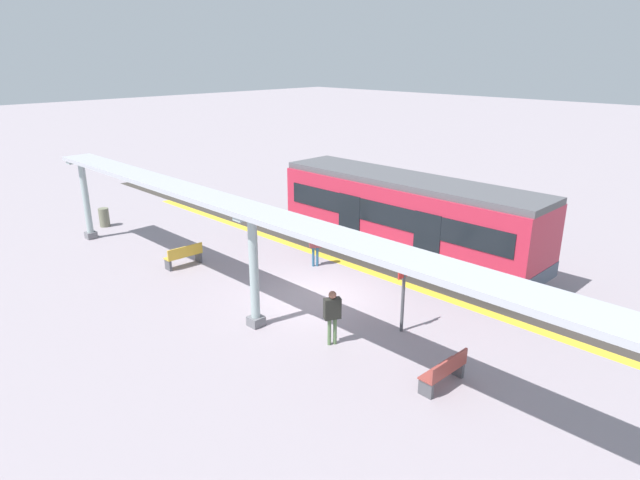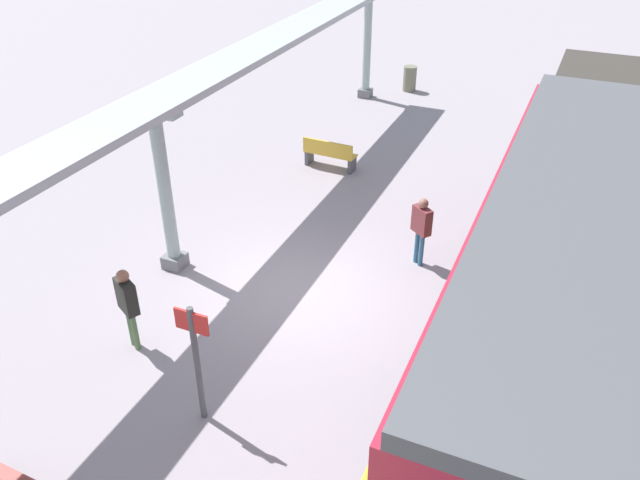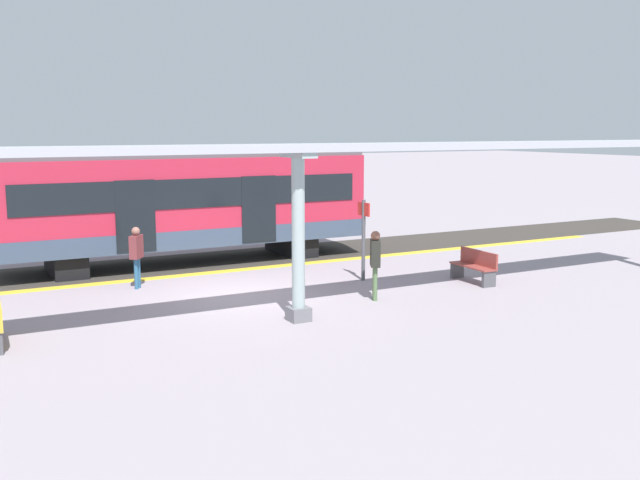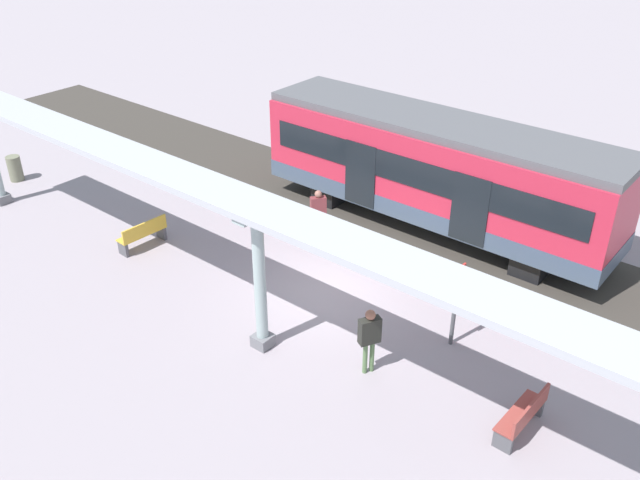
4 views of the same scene
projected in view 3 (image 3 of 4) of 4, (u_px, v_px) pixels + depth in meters
name	position (u px, v px, depth m)	size (l,w,h in m)	color
ground_plane	(239.00, 296.00, 17.79)	(176.00, 176.00, 0.00)	gray
tactile_edge_strip	(199.00, 274.00, 20.44)	(0.42, 30.53, 0.01)	gold
trackbed	(179.00, 263.00, 22.01)	(3.20, 42.53, 0.01)	#38332D
train_near_carriage	(185.00, 204.00, 21.84)	(2.65, 11.12, 3.48)	#B5233A
canopy_pillar_second	(298.00, 237.00, 15.19)	(1.10, 0.44, 3.61)	slate
canopy_beam	(293.00, 148.00, 14.86)	(1.20, 24.47, 0.16)	#A8AAB2
bench_mid_platform	(475.00, 266.00, 19.30)	(1.51, 0.49, 0.86)	brown
platform_info_sign	(364.00, 232.00, 19.37)	(0.56, 0.10, 2.20)	#4C4C51
passenger_waiting_near_edge	(136.00, 250.00, 18.44)	(0.50, 0.44, 1.60)	#2A5B7C
passenger_by_the_benches	(375.00, 257.00, 17.18)	(0.53, 0.42, 1.68)	#516F45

